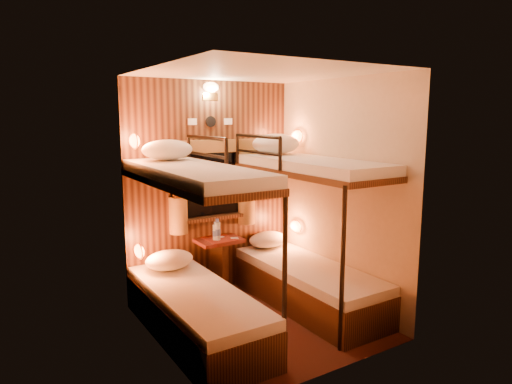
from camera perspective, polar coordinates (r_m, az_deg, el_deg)
floor at (r=4.69m, az=0.46°, el=-15.93°), size 2.10×2.10×0.00m
ceiling at (r=4.25m, az=0.51°, el=14.73°), size 2.10×2.10×0.00m
wall_back at (r=5.21m, az=-5.72°, el=0.48°), size 2.40×0.00×2.40m
wall_front at (r=3.49m, az=9.81°, el=-4.10°), size 2.40×0.00×2.40m
wall_left at (r=3.88m, az=-12.10°, el=-2.81°), size 0.00×2.40×2.40m
wall_right at (r=4.91m, az=10.37°, el=-0.18°), size 0.00×2.40×2.40m
back_panel at (r=5.20m, az=-5.65°, el=0.46°), size 2.00×0.03×2.40m
bunk_left at (r=4.24m, az=-7.57°, el=-10.63°), size 0.72×1.90×1.82m
bunk_right at (r=4.89m, az=6.51°, el=-7.87°), size 0.72×1.90×1.82m
window at (r=5.18m, az=-5.50°, el=0.21°), size 1.00×0.12×0.79m
curtains at (r=5.13m, az=-5.35°, el=1.07°), size 1.10×0.22×1.00m
back_fixtures at (r=5.11m, az=-5.67°, el=12.07°), size 0.54×0.09×0.48m
reading_lamps at (r=4.90m, az=-3.92°, el=0.40°), size 2.00×0.20×1.25m
table at (r=5.22m, az=-4.60°, el=-8.35°), size 0.50×0.34×0.66m
bottle_left at (r=5.08m, az=-5.11°, el=-5.05°), size 0.06×0.06×0.21m
bottle_right at (r=5.08m, az=-4.85°, el=-4.88°), size 0.07×0.07×0.24m
sachet_a at (r=5.16m, az=-2.71°, el=-5.79°), size 0.10×0.09×0.01m
sachet_b at (r=5.21m, az=-4.38°, el=-5.65°), size 0.08×0.06×0.01m
pillow_lower_left at (r=4.80m, az=-10.78°, el=-8.35°), size 0.50×0.36×0.20m
pillow_lower_right at (r=5.49m, az=1.47°, el=-5.95°), size 0.48×0.34×0.19m
pillow_upper_left at (r=4.54m, az=-11.02°, el=5.21°), size 0.51×0.36×0.20m
pillow_upper_right at (r=5.17m, az=2.50°, el=6.04°), size 0.58×0.41×0.23m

